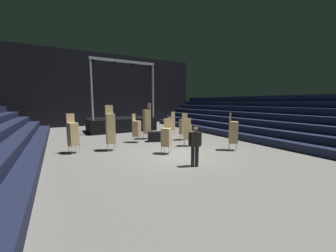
{
  "coord_description": "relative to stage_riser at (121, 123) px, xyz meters",
  "views": [
    {
      "loc": [
        -5.06,
        -7.96,
        2.66
      ],
      "look_at": [
        -0.11,
        0.67,
        1.4
      ],
      "focal_mm": 20.65,
      "sensor_mm": 36.0,
      "label": 1
    }
  ],
  "objects": [
    {
      "name": "ground_plane",
      "position": [
        0.0,
        -9.54,
        -0.73
      ],
      "size": [
        22.0,
        30.0,
        0.1
      ],
      "primitive_type": "cube",
      "color": "slate"
    },
    {
      "name": "arena_end_wall",
      "position": [
        0.0,
        5.46,
        3.32
      ],
      "size": [
        22.0,
        0.3,
        8.0
      ],
      "primitive_type": "cube",
      "color": "black",
      "rests_on": "ground_plane"
    },
    {
      "name": "bleacher_bank_right",
      "position": [
        8.38,
        -8.54,
        0.9
      ],
      "size": [
        5.25,
        24.0,
        3.15
      ],
      "rotation": [
        0.0,
        0.0,
        -1.57
      ],
      "color": "#191E38",
      "rests_on": "ground_plane"
    },
    {
      "name": "stage_riser",
      "position": [
        0.0,
        0.0,
        0.0
      ],
      "size": [
        5.77,
        3.18,
        6.07
      ],
      "color": "black",
      "rests_on": "ground_plane"
    },
    {
      "name": "man_with_tie",
      "position": [
        -0.28,
        -11.38,
        0.3
      ],
      "size": [
        0.57,
        0.33,
        1.72
      ],
      "rotation": [
        0.0,
        0.0,
        2.86
      ],
      "color": "black",
      "rests_on": "ground_plane"
    },
    {
      "name": "chair_stack_front_left",
      "position": [
        3.19,
        -10.27,
        0.35
      ],
      "size": [
        0.62,
        0.62,
        2.05
      ],
      "rotation": [
        0.0,
        0.0,
        3.98
      ],
      "color": "#B2B5BA",
      "rests_on": "ground_plane"
    },
    {
      "name": "chair_stack_front_right",
      "position": [
        2.47,
        -6.51,
        0.27
      ],
      "size": [
        0.49,
        0.49,
        1.88
      ],
      "rotation": [
        0.0,
        0.0,
        6.17
      ],
      "color": "#B2B5BA",
      "rests_on": "ground_plane"
    },
    {
      "name": "chair_stack_mid_left",
      "position": [
        2.64,
        -4.59,
        0.27
      ],
      "size": [
        0.55,
        0.55,
        1.88
      ],
      "rotation": [
        0.0,
        0.0,
        0.29
      ],
      "color": "#B2B5BA",
      "rests_on": "ground_plane"
    },
    {
      "name": "chair_stack_mid_right",
      "position": [
        0.42,
        -4.91,
        0.6
      ],
      "size": [
        0.45,
        0.45,
        2.56
      ],
      "rotation": [
        0.0,
        0.0,
        1.59
      ],
      "color": "#B2B5BA",
      "rests_on": "ground_plane"
    },
    {
      "name": "chair_stack_mid_centre",
      "position": [
        -4.43,
        -6.59,
        0.35
      ],
      "size": [
        0.57,
        0.57,
        2.05
      ],
      "rotation": [
        0.0,
        0.0,
        3.5
      ],
      "color": "#B2B5BA",
      "rests_on": "ground_plane"
    },
    {
      "name": "chair_stack_rear_left",
      "position": [
        1.61,
        -8.22,
        0.18
      ],
      "size": [
        0.62,
        0.62,
        1.71
      ],
      "rotation": [
        0.0,
        0.0,
        5.56
      ],
      "color": "#B2B5BA",
      "rests_on": "ground_plane"
    },
    {
      "name": "chair_stack_rear_right",
      "position": [
        -0.65,
        -5.68,
        0.27
      ],
      "size": [
        0.62,
        0.62,
        1.88
      ],
      "rotation": [
        0.0,
        0.0,
        3.89
      ],
      "color": "#B2B5BA",
      "rests_on": "ground_plane"
    },
    {
      "name": "chair_stack_rear_centre",
      "position": [
        -0.32,
        -9.08,
        0.22
      ],
      "size": [
        0.62,
        0.62,
        1.79
      ],
      "rotation": [
        0.0,
        0.0,
        2.27
      ],
      "color": "#B2B5BA",
      "rests_on": "ground_plane"
    },
    {
      "name": "chair_stack_aisle_left",
      "position": [
        -2.62,
        -7.01,
        0.56
      ],
      "size": [
        0.46,
        0.46,
        2.48
      ],
      "rotation": [
        0.0,
        0.0,
        3.09
      ],
      "color": "#B2B5BA",
      "rests_on": "ground_plane"
    },
    {
      "name": "equipment_road_case",
      "position": [
        0.51,
        -5.97,
        -0.35
      ],
      "size": [
        1.05,
        0.88,
        0.64
      ],
      "primitive_type": "cube",
      "rotation": [
        0.0,
        0.0,
        -0.36
      ],
      "color": "black",
      "rests_on": "ground_plane"
    }
  ]
}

